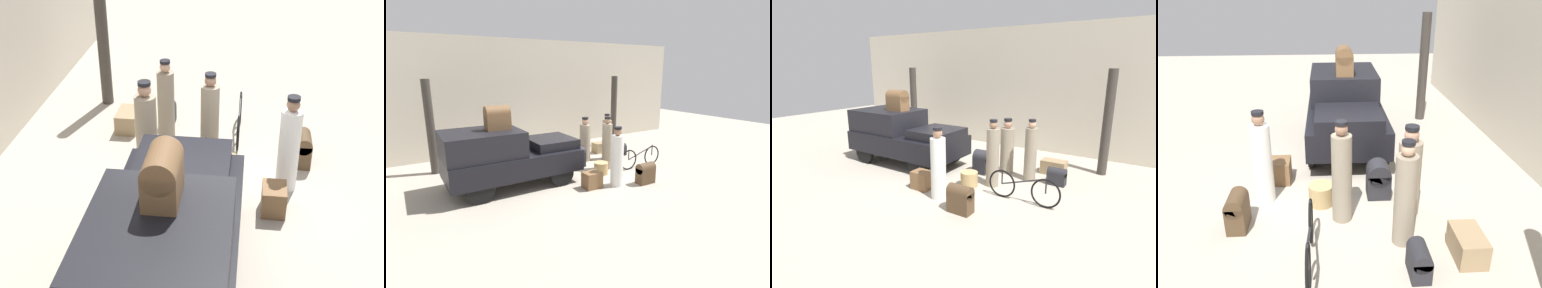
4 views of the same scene
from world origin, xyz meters
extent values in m
plane|color=#A89E8E|center=(0.00, 0.00, 0.00)|extent=(30.00, 30.00, 0.00)
cube|color=beige|center=(0.00, 4.08, 2.25)|extent=(16.00, 0.15, 4.50)
cylinder|color=#38332D|center=(-3.83, 2.55, 1.51)|extent=(0.26, 0.26, 3.03)
cylinder|color=#38332D|center=(3.51, 2.55, 1.51)|extent=(0.26, 0.26, 3.03)
cylinder|color=black|center=(-0.84, 1.04, 0.37)|extent=(0.73, 0.12, 0.73)
cylinder|color=black|center=(-0.84, -0.59, 0.37)|extent=(0.73, 0.12, 0.73)
cylinder|color=black|center=(-3.16, 1.04, 0.37)|extent=(0.73, 0.12, 0.73)
cylinder|color=black|center=(-3.16, -0.59, 0.37)|extent=(0.73, 0.12, 0.73)
cube|color=black|center=(-2.00, 0.23, 0.69)|extent=(3.75, 1.79, 0.61)
cube|color=black|center=(-2.84, 0.23, 1.35)|extent=(2.06, 1.65, 0.70)
cube|color=black|center=(-0.78, 0.23, 1.13)|extent=(1.31, 1.40, 0.27)
torus|color=black|center=(2.84, -0.51, 0.34)|extent=(0.69, 0.04, 0.69)
torus|color=black|center=(1.77, -0.51, 0.34)|extent=(0.69, 0.04, 0.69)
cylinder|color=#232328|center=(2.30, -0.51, 0.51)|extent=(1.08, 0.04, 0.37)
cylinder|color=#232328|center=(1.77, -0.51, 0.52)|extent=(0.04, 0.04, 0.36)
cylinder|color=#232328|center=(2.84, -0.51, 0.54)|extent=(0.04, 0.04, 0.39)
cylinder|color=tan|center=(0.73, -0.36, 0.19)|extent=(0.46, 0.46, 0.39)
cylinder|color=gray|center=(1.23, 0.00, 0.77)|extent=(0.34, 0.34, 1.54)
sphere|color=#936B51|center=(1.23, 0.00, 1.65)|extent=(0.21, 0.21, 0.21)
cylinder|color=black|center=(1.23, 0.00, 1.75)|extent=(0.20, 0.20, 0.06)
cylinder|color=white|center=(0.53, -1.40, 0.74)|extent=(0.36, 0.36, 1.49)
sphere|color=#936B51|center=(0.53, -1.40, 1.60)|extent=(0.22, 0.22, 0.22)
cylinder|color=black|center=(0.53, -1.40, 1.71)|extent=(0.21, 0.21, 0.06)
cylinder|color=gray|center=(1.10, 1.15, 0.67)|extent=(0.40, 0.40, 1.34)
sphere|color=tan|center=(1.10, 1.15, 1.47)|extent=(0.25, 0.25, 0.25)
cylinder|color=black|center=(1.10, 1.15, 1.59)|extent=(0.23, 0.23, 0.07)
cylinder|color=gray|center=(1.91, 0.92, 0.74)|extent=(0.33, 0.33, 1.48)
sphere|color=tan|center=(1.91, 0.92, 1.58)|extent=(0.21, 0.21, 0.21)
cylinder|color=black|center=(1.91, 0.92, 1.69)|extent=(0.20, 0.20, 0.06)
cube|color=#4C3823|center=(1.37, -1.72, 0.24)|extent=(0.54, 0.31, 0.48)
cylinder|color=#4C3823|center=(1.37, -1.72, 0.48)|extent=(0.54, 0.31, 0.31)
cube|color=#232328|center=(0.51, 0.72, 0.24)|extent=(0.43, 0.43, 0.48)
cylinder|color=#232328|center=(0.51, 0.72, 0.48)|extent=(0.43, 0.43, 0.43)
cube|color=#232328|center=(2.64, 0.99, 0.17)|extent=(0.48, 0.27, 0.34)
cylinder|color=#232328|center=(2.64, 0.99, 0.34)|extent=(0.48, 0.27, 0.27)
cube|color=#937A56|center=(2.32, 1.79, 0.20)|extent=(0.70, 0.42, 0.41)
cube|color=brown|center=(-0.18, -1.18, 0.23)|extent=(0.50, 0.39, 0.47)
cube|color=brown|center=(-2.38, 0.23, 1.92)|extent=(0.65, 0.41, 0.46)
cylinder|color=brown|center=(-2.38, 0.23, 2.15)|extent=(0.65, 0.41, 0.41)
camera|label=1|loc=(-7.32, -0.71, 5.34)|focal=50.00mm
camera|label=2|loc=(-4.77, -7.80, 3.29)|focal=28.00mm
camera|label=3|loc=(4.71, -6.63, 3.09)|focal=28.00mm
camera|label=4|loc=(6.65, -0.21, 3.73)|focal=35.00mm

